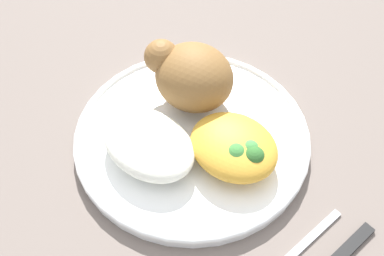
{
  "coord_description": "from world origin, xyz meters",
  "views": [
    {
      "loc": [
        -0.25,
        0.26,
        0.48
      ],
      "look_at": [
        0.0,
        0.0,
        0.03
      ],
      "focal_mm": 49.98,
      "sensor_mm": 36.0,
      "label": 1
    }
  ],
  "objects_px": {
    "roasted_chicken": "(191,75)",
    "mac_cheese_with_broccoli": "(235,147)",
    "plate": "(192,138)",
    "rice_pile": "(148,144)"
  },
  "relations": [
    {
      "from": "roasted_chicken",
      "to": "mac_cheese_with_broccoli",
      "type": "distance_m",
      "value": 0.1
    },
    {
      "from": "rice_pile",
      "to": "plate",
      "type": "bearing_deg",
      "value": -105.28
    },
    {
      "from": "roasted_chicken",
      "to": "mac_cheese_with_broccoli",
      "type": "height_order",
      "value": "roasted_chicken"
    },
    {
      "from": "plate",
      "to": "mac_cheese_with_broccoli",
      "type": "relative_size",
      "value": 2.67
    },
    {
      "from": "rice_pile",
      "to": "mac_cheese_with_broccoli",
      "type": "relative_size",
      "value": 1.13
    },
    {
      "from": "mac_cheese_with_broccoli",
      "to": "roasted_chicken",
      "type": "bearing_deg",
      "value": -17.31
    },
    {
      "from": "plate",
      "to": "roasted_chicken",
      "type": "bearing_deg",
      "value": -43.96
    },
    {
      "from": "plate",
      "to": "roasted_chicken",
      "type": "xyz_separation_m",
      "value": [
        0.04,
        -0.04,
        0.04
      ]
    },
    {
      "from": "plate",
      "to": "rice_pile",
      "type": "relative_size",
      "value": 2.36
    },
    {
      "from": "plate",
      "to": "rice_pile",
      "type": "distance_m",
      "value": 0.06
    }
  ]
}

